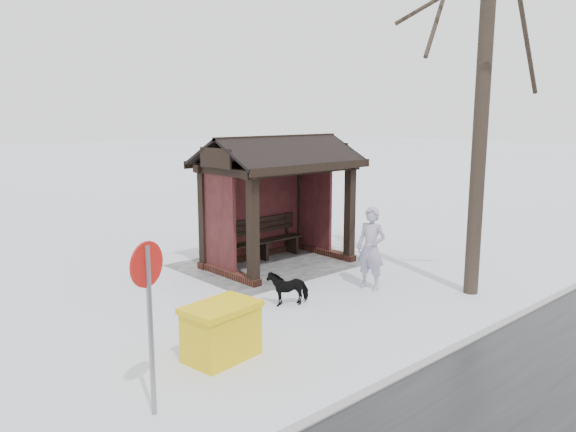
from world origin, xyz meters
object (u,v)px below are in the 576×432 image
Objects in this scene: grit_bin at (221,331)px; pedestrian at (371,248)px; bus_shelter at (274,175)px; dog at (288,287)px; road_sign at (148,290)px.

pedestrian is at bearing -178.84° from grit_bin.
bus_shelter reaches higher than dog.
grit_bin is (4.05, 3.50, -1.74)m from bus_shelter.
bus_shelter is 3.05× the size of grit_bin.
road_sign is (5.59, 4.23, -0.60)m from bus_shelter.
dog is at bearing -162.17° from grit_bin.
dog is at bearing -175.76° from road_sign.
grit_bin is at bearing 40.81° from bus_shelter.
road_sign reaches higher than grit_bin.
bus_shelter is 5.63m from grit_bin.
dog is 0.65× the size of grit_bin.
bus_shelter reaches higher than road_sign.
dog is 0.36× the size of road_sign.
dog is at bearing 54.27° from bus_shelter.
pedestrian is 2.01m from dog.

